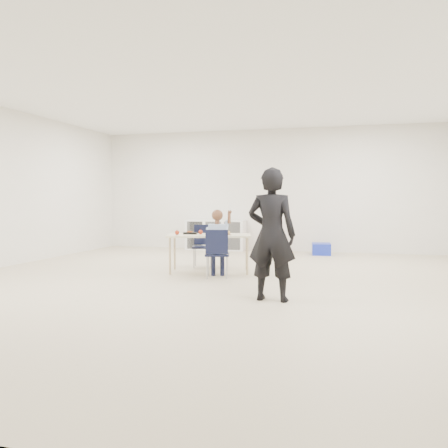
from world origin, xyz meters
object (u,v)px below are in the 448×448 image
(adult, at_px, (272,235))
(table, at_px, (210,253))
(chair_near, at_px, (217,253))
(cubby_shelf, at_px, (216,235))
(child, at_px, (217,239))

(adult, bearing_deg, table, -50.74)
(chair_near, bearing_deg, cubby_shelf, 93.06)
(child, bearing_deg, chair_near, 0.00)
(chair_near, distance_m, cubby_shelf, 3.95)
(chair_near, xyz_separation_m, cubby_shelf, (-1.14, 3.78, -0.02))
(child, height_order, adult, adult)
(table, xyz_separation_m, cubby_shelf, (-0.86, 3.28, 0.04))
(chair_near, xyz_separation_m, child, (0.00, 0.00, 0.21))
(table, distance_m, chair_near, 0.58)
(child, xyz_separation_m, adult, (1.07, -1.40, 0.20))
(table, relative_size, adult, 0.94)
(child, xyz_separation_m, cubby_shelf, (-1.14, 3.78, -0.23))
(child, bearing_deg, adult, -66.36)
(adult, bearing_deg, child, -48.65)
(child, distance_m, adult, 1.77)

